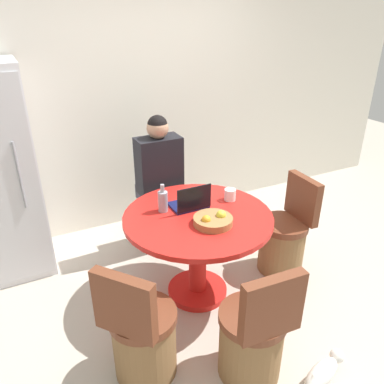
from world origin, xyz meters
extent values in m
plane|color=#B2A899|center=(0.00, 0.00, 0.00)|extent=(12.00, 12.00, 0.00)
cube|color=silver|center=(0.00, 1.67, 1.30)|extent=(7.00, 0.06, 2.60)
cylinder|color=gray|center=(-1.23, 0.95, 1.00)|extent=(0.02, 0.02, 0.55)
cylinder|color=red|center=(-0.07, 0.19, 0.03)|extent=(0.49, 0.49, 0.05)
cylinder|color=red|center=(-0.07, 0.19, 0.38)|extent=(0.14, 0.14, 0.66)
cylinder|color=red|center=(-0.07, 0.19, 0.73)|extent=(1.14, 1.14, 0.04)
cylinder|color=brown|center=(-0.73, -0.33, 0.22)|extent=(0.40, 0.40, 0.43)
cylinder|color=brown|center=(-0.73, -0.33, 0.46)|extent=(0.42, 0.42, 0.06)
cube|color=brown|center=(-0.86, -0.44, 0.68)|extent=(0.29, 0.34, 0.39)
cylinder|color=brown|center=(0.76, 0.14, 0.22)|extent=(0.40, 0.40, 0.43)
cylinder|color=brown|center=(0.76, 0.14, 0.46)|extent=(0.42, 0.42, 0.06)
cube|color=brown|center=(0.93, 0.14, 0.68)|extent=(0.09, 0.39, 0.39)
cylinder|color=brown|center=(-0.13, -0.64, 0.22)|extent=(0.40, 0.40, 0.43)
cylinder|color=brown|center=(-0.13, -0.64, 0.46)|extent=(0.42, 0.42, 0.06)
cube|color=brown|center=(-0.14, -0.81, 0.68)|extent=(0.39, 0.10, 0.39)
cube|color=#2D2D38|center=(-0.08, 1.08, 0.24)|extent=(0.28, 0.16, 0.49)
cube|color=#2D2D38|center=(-0.08, 1.02, 0.56)|extent=(0.32, 0.36, 0.14)
cube|color=black|center=(-0.08, 0.94, 0.89)|extent=(0.40, 0.22, 0.52)
sphere|color=tan|center=(-0.08, 0.94, 1.23)|extent=(0.19, 0.19, 0.19)
sphere|color=black|center=(-0.08, 0.94, 1.26)|extent=(0.18, 0.18, 0.18)
cube|color=#141947|center=(-0.08, 0.35, 0.76)|extent=(0.28, 0.21, 0.02)
cube|color=black|center=(-0.08, 0.25, 0.86)|extent=(0.28, 0.01, 0.19)
cylinder|color=olive|center=(-0.04, 0.02, 0.77)|extent=(0.29, 0.29, 0.05)
sphere|color=gold|center=(0.02, 0.01, 0.81)|extent=(0.07, 0.07, 0.07)
sphere|color=orange|center=(-0.10, 0.01, 0.80)|extent=(0.07, 0.07, 0.07)
cylinder|color=white|center=(0.28, 0.29, 0.79)|extent=(0.09, 0.09, 0.10)
cylinder|color=#9999A3|center=(-0.29, 0.36, 0.83)|extent=(0.08, 0.08, 0.16)
cylinder|color=#9999A3|center=(-0.29, 0.36, 0.94)|extent=(0.03, 0.03, 0.06)
ellipsoid|color=white|center=(0.22, -0.93, 0.08)|extent=(0.35, 0.20, 0.15)
sphere|color=white|center=(0.40, -0.88, 0.10)|extent=(0.09, 0.09, 0.09)
camera|label=1|loc=(-1.24, -2.01, 2.13)|focal=35.00mm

